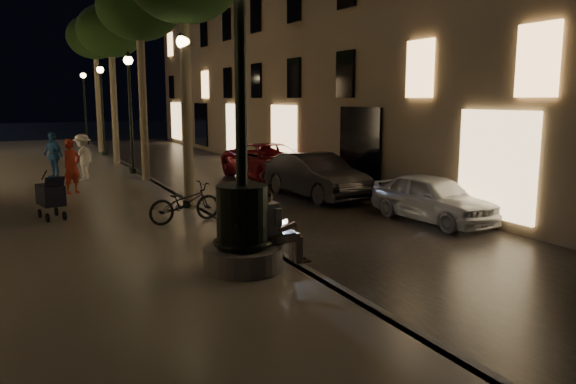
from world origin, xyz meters
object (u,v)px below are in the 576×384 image
car_second (316,176)px  tree_far (95,38)px  lamp_curb_a (185,96)px  stroller (51,195)px  car_front (433,198)px  seated_man_laptop (275,225)px  tree_second (139,8)px  lamp_curb_d (84,98)px  pedestrian_white (83,157)px  car_third (271,162)px  lamp_curb_b (130,97)px  bicycle (185,203)px  tree_third (110,32)px  pedestrian_blue (53,155)px  lamp_curb_c (102,97)px  pedestrian_red (72,166)px  fountain_lamppost (242,213)px

car_second → tree_far: bearing=99.2°
lamp_curb_a → stroller: bearing=-179.2°
car_front → car_second: size_ratio=0.85×
seated_man_laptop → tree_second: 13.16m
lamp_curb_a → lamp_curb_d: 24.00m
car_front → pedestrian_white: 12.89m
car_front → car_third: (-0.68, 8.84, 0.09)m
tree_second → lamp_curb_b: size_ratio=1.54×
car_front → car_second: bearing=98.4°
tree_second → bicycle: 9.68m
tree_third → pedestrian_blue: (-2.96, -4.23, -5.07)m
bicycle → stroller: bearing=49.2°
car_third → lamp_curb_c: bearing=110.6°
tree_far → pedestrian_red: (-2.72, -14.16, -5.37)m
pedestrian_blue → bicycle: (2.38, -9.59, -0.39)m
lamp_curb_c → stroller: size_ratio=3.96×
lamp_curb_d → pedestrian_white: size_ratio=2.83×
seated_man_laptop → pedestrian_white: size_ratio=0.83×
tree_second → bicycle: tree_second is taller
fountain_lamppost → lamp_curb_b: bearing=87.1°
lamp_curb_a → car_second: bearing=10.3°
tree_far → lamp_curb_d: bearing=90.8°
seated_man_laptop → car_third: bearing=66.3°
lamp_curb_a → pedestrian_blue: (-2.96, 7.77, -2.16)m
tree_third → lamp_curb_b: tree_third is taller
lamp_curb_b → tree_second: bearing=-87.1°
tree_third → car_front: (5.50, -15.65, -5.51)m
pedestrian_blue → car_third: bearing=39.4°
fountain_lamppost → lamp_curb_c: 22.10m
fountain_lamppost → pedestrian_blue: (-2.26, 13.77, -0.14)m
car_front → bicycle: size_ratio=2.00×
stroller → car_second: bearing=-6.7°
lamp_curb_c → lamp_curb_d: bearing=90.0°
tree_second → stroller: tree_second is taller
seated_man_laptop → stroller: bearing=119.7°
tree_third → lamp_curb_d: bearing=90.0°
tree_second → car_front: (5.40, -9.65, -5.71)m
lamp_curb_a → lamp_curb_d: bearing=90.0°
fountain_lamppost → car_front: fountain_lamppost is taller
pedestrian_white → tree_far: bearing=-147.6°
lamp_curb_b → stroller: size_ratio=3.96×
lamp_curb_d → pedestrian_white: (-2.00, -17.19, -2.19)m
seated_man_laptop → pedestrian_blue: 14.07m
fountain_lamppost → stroller: size_ratio=4.28×
tree_far → car_second: tree_far is taller
lamp_curb_c → car_front: (5.50, -19.65, -2.61)m
tree_second → lamp_curb_d: size_ratio=1.54×
tree_far → car_front: tree_far is taller
lamp_curb_b → pedestrian_blue: size_ratio=2.76×
lamp_curb_c → car_second: bearing=-73.6°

